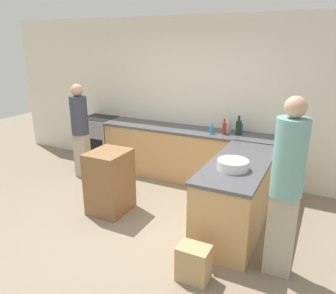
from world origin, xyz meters
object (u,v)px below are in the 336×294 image
object	(u,v)px
dish_soap_bottle	(212,129)
wine_bottle_dark	(238,127)
water_bottle_blue	(240,128)
vinegar_bottle_clear	(229,127)
range_oven	(100,140)
island_table	(110,182)
hot_sauce_bottle	(224,128)
person_by_range	(80,127)
paper_bag	(194,263)
mixing_bowl	(233,165)
person_at_peninsula	(287,182)

from	to	relation	value
dish_soap_bottle	wine_bottle_dark	xyz separation A→B (m)	(0.39, 0.14, 0.05)
water_bottle_blue	dish_soap_bottle	distance (m)	0.47
dish_soap_bottle	vinegar_bottle_clear	size ratio (longest dim) A/B	0.76
range_oven	vinegar_bottle_clear	world-z (taller)	vinegar_bottle_clear
island_table	wine_bottle_dark	size ratio (longest dim) A/B	2.92
vinegar_bottle_clear	wine_bottle_dark	size ratio (longest dim) A/B	0.81
hot_sauce_bottle	wine_bottle_dark	xyz separation A→B (m)	(0.20, 0.08, 0.02)
water_bottle_blue	wine_bottle_dark	bearing A→B (deg)	-89.71
wine_bottle_dark	person_by_range	world-z (taller)	person_by_range
hot_sauce_bottle	wine_bottle_dark	size ratio (longest dim) A/B	0.84
water_bottle_blue	vinegar_bottle_clear	xyz separation A→B (m)	(-0.18, -0.06, 0.02)
person_by_range	paper_bag	size ratio (longest dim) A/B	4.35
person_by_range	wine_bottle_dark	bearing A→B (deg)	16.61
mixing_bowl	hot_sauce_bottle	world-z (taller)	hot_sauce_bottle
range_oven	paper_bag	xyz separation A→B (m)	(2.93, -2.33, -0.26)
hot_sauce_bottle	wine_bottle_dark	distance (m)	0.22
range_oven	hot_sauce_bottle	world-z (taller)	hot_sauce_bottle
mixing_bowl	wine_bottle_dark	size ratio (longest dim) A/B	1.18
water_bottle_blue	island_table	bearing A→B (deg)	-128.95
wine_bottle_dark	paper_bag	xyz separation A→B (m)	(0.23, -2.35, -0.83)
paper_bag	dish_soap_bottle	bearing A→B (deg)	105.61
person_by_range	paper_bag	xyz separation A→B (m)	(2.75, -1.60, -0.71)
vinegar_bottle_clear	paper_bag	size ratio (longest dim) A/B	0.65
wine_bottle_dark	hot_sauce_bottle	bearing A→B (deg)	-158.71
person_at_peninsula	person_by_range	bearing A→B (deg)	162.36
vinegar_bottle_clear	person_by_range	size ratio (longest dim) A/B	0.15
range_oven	island_table	bearing A→B (deg)	-48.65
vinegar_bottle_clear	dish_soap_bottle	bearing A→B (deg)	-136.93
vinegar_bottle_clear	wine_bottle_dark	xyz separation A→B (m)	(0.18, -0.06, 0.02)
mixing_bowl	wine_bottle_dark	bearing A→B (deg)	102.64
mixing_bowl	vinegar_bottle_clear	xyz separation A→B (m)	(-0.51, 1.54, 0.04)
island_table	wine_bottle_dark	xyz separation A→B (m)	(1.36, 1.55, 0.57)
range_oven	person_by_range	world-z (taller)	person_by_range
water_bottle_blue	paper_bag	world-z (taller)	water_bottle_blue
mixing_bowl	person_by_range	distance (m)	2.94
person_by_range	paper_bag	world-z (taller)	person_by_range
dish_soap_bottle	person_by_range	size ratio (longest dim) A/B	0.11
person_by_range	range_oven	bearing A→B (deg)	103.55
wine_bottle_dark	mixing_bowl	bearing A→B (deg)	-77.36
water_bottle_blue	person_by_range	world-z (taller)	person_by_range
paper_bag	wine_bottle_dark	bearing A→B (deg)	95.51
range_oven	water_bottle_blue	xyz separation A→B (m)	(2.70, 0.15, 0.52)
island_table	dish_soap_bottle	distance (m)	1.79
hot_sauce_bottle	person_at_peninsula	size ratio (longest dim) A/B	0.14
island_table	hot_sauce_bottle	xyz separation A→B (m)	(1.15, 1.47, 0.56)
mixing_bowl	person_at_peninsula	world-z (taller)	person_at_peninsula
wine_bottle_dark	vinegar_bottle_clear	bearing A→B (deg)	160.00
mixing_bowl	dish_soap_bottle	world-z (taller)	dish_soap_bottle
island_table	paper_bag	world-z (taller)	island_table
person_by_range	person_at_peninsula	bearing A→B (deg)	-17.64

